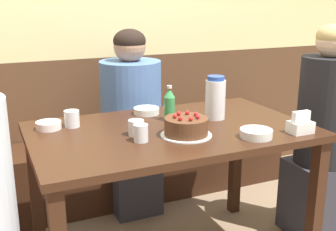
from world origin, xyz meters
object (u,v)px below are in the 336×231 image
glass_shot_small (72,119)px  bench_seat (122,169)px  bowl_rice_small (256,133)px  person_teal_shirt (322,141)px  glass_tumbler_short (141,133)px  soju_bottle (169,104)px  water_pitcher (215,98)px  napkin_holder (300,125)px  bowl_side_dish (49,125)px  glass_water_tall (136,128)px  person_dark_striped (132,124)px  birthday_cake (186,127)px  bowl_soup_white (146,111)px

glass_shot_small → bench_seat: bearing=54.6°
bowl_rice_small → person_teal_shirt: person_teal_shirt is taller
bench_seat → glass_tumbler_short: glass_tumbler_short is taller
bench_seat → soju_bottle: (0.05, -0.70, 0.62)m
water_pitcher → napkin_holder: bearing=-57.0°
bowl_side_dish → person_teal_shirt: (1.48, -0.28, -0.20)m
bowl_side_dish → glass_shot_small: glass_shot_small is taller
napkin_holder → bowl_side_dish: 1.20m
water_pitcher → glass_water_tall: (-0.47, -0.09, -0.07)m
bench_seat → napkin_holder: (0.52, -1.14, 0.57)m
soju_bottle → bowl_rice_small: soju_bottle is taller
bowl_rice_small → person_dark_striped: person_dark_striped is taller
glass_tumbler_short → person_teal_shirt: 1.16m
birthday_cake → water_pitcher: bearing=36.4°
birthday_cake → person_dark_striped: 0.83m
bowl_soup_white → person_dark_striped: (0.04, 0.38, -0.18)m
bowl_soup_white → glass_tumbler_short: 0.46m
bench_seat → glass_shot_small: bearing=-125.4°
napkin_holder → bench_seat: bearing=114.6°
bench_seat → glass_water_tall: size_ratio=33.41×
person_dark_striped → bowl_side_dish: bearing=-52.3°
birthday_cake → glass_tumbler_short: size_ratio=3.05×
glass_water_tall → person_dark_striped: size_ratio=0.06×
soju_bottle → person_teal_shirt: bearing=-11.7°
bench_seat → person_dark_striped: 0.41m
glass_shot_small → person_dark_striped: bearing=44.4°
soju_bottle → person_dark_striped: size_ratio=0.15×
napkin_holder → glass_tumbler_short: napkin_holder is taller
glass_shot_small → bowl_side_dish: bearing=174.8°
water_pitcher → soju_bottle: water_pitcher is taller
glass_water_tall → person_dark_striped: person_dark_striped is taller
person_teal_shirt → glass_shot_small: bearing=-11.2°
birthday_cake → water_pitcher: (0.26, 0.20, 0.07)m
soju_bottle → glass_shot_small: size_ratio=2.23×
glass_tumbler_short → soju_bottle: bearing=45.2°
soju_bottle → glass_water_tall: 0.30m
glass_water_tall → glass_shot_small: bearing=134.1°
napkin_holder → bowl_rice_small: 0.23m
bowl_rice_small → water_pitcher: bearing=92.3°
glass_tumbler_short → bowl_rice_small: bearing=-18.1°
birthday_cake → soju_bottle: soju_bottle is taller
bench_seat → water_pitcher: 1.04m
bowl_soup_white → glass_water_tall: glass_water_tall is taller
water_pitcher → glass_shot_small: size_ratio=2.75×
napkin_holder → glass_tumbler_short: (-0.73, 0.19, 0.00)m
bench_seat → person_dark_striped: bearing=-80.6°
napkin_holder → bowl_soup_white: (-0.54, 0.60, -0.02)m
bench_seat → soju_bottle: 0.94m
bench_seat → bowl_rice_small: bearing=-75.3°
soju_bottle → water_pitcher: bearing=-16.6°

